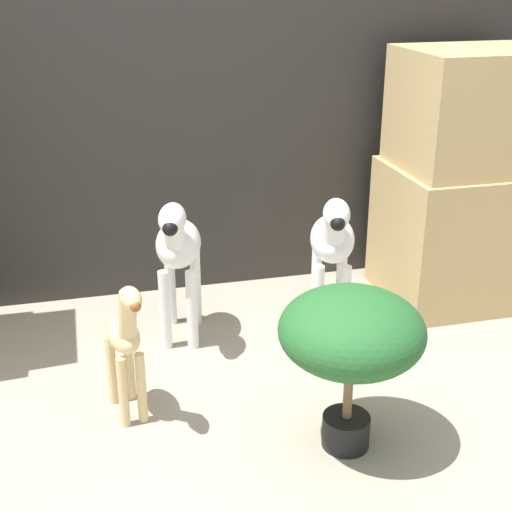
{
  "coord_description": "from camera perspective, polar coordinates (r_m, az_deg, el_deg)",
  "views": [
    {
      "loc": [
        -0.44,
        -1.73,
        1.54
      ],
      "look_at": [
        0.26,
        1.03,
        0.37
      ],
      "focal_mm": 50.0,
      "sensor_mm": 36.0,
      "label": 1
    }
  ],
  "objects": [
    {
      "name": "zebra_right",
      "position": [
        3.06,
        6.15,
        0.95
      ],
      "size": [
        0.28,
        0.47,
        0.67
      ],
      "color": "white",
      "rests_on": "ground_plane"
    },
    {
      "name": "wall_back",
      "position": [
        3.4,
        -6.92,
        14.83
      ],
      "size": [
        6.4,
        0.08,
        2.2
      ],
      "color": "#2D2B28",
      "rests_on": "ground_plane"
    },
    {
      "name": "potted_palm_front",
      "position": [
        2.33,
        7.64,
        -6.38
      ],
      "size": [
        0.48,
        0.48,
        0.58
      ],
      "color": "black",
      "rests_on": "ground_plane"
    },
    {
      "name": "ground_plane",
      "position": [
        2.36,
        0.03,
        -18.41
      ],
      "size": [
        14.0,
        14.0,
        0.0
      ],
      "primitive_type": "plane",
      "color": "#9E937F"
    },
    {
      "name": "zebra_left",
      "position": [
        3.01,
        -6.28,
        0.55
      ],
      "size": [
        0.26,
        0.47,
        0.67
      ],
      "color": "white",
      "rests_on": "ground_plane"
    },
    {
      "name": "giraffe_figurine",
      "position": [
        2.56,
        -10.42,
        -6.59
      ],
      "size": [
        0.15,
        0.35,
        0.57
      ],
      "color": "#E0C184",
      "rests_on": "ground_plane"
    },
    {
      "name": "rock_pillar_right",
      "position": [
        3.51,
        16.39,
        5.53
      ],
      "size": [
        0.7,
        0.6,
        1.19
      ],
      "color": "tan",
      "rests_on": "ground_plane"
    }
  ]
}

